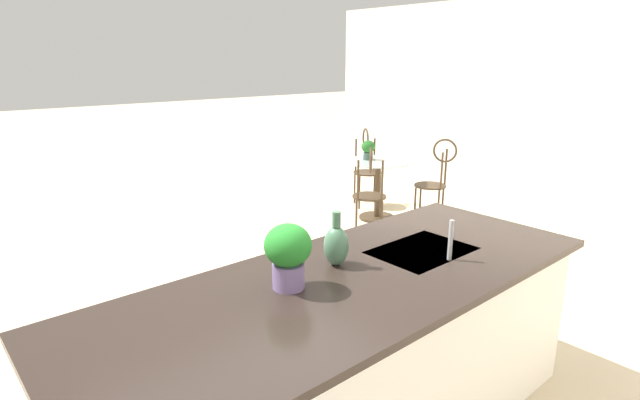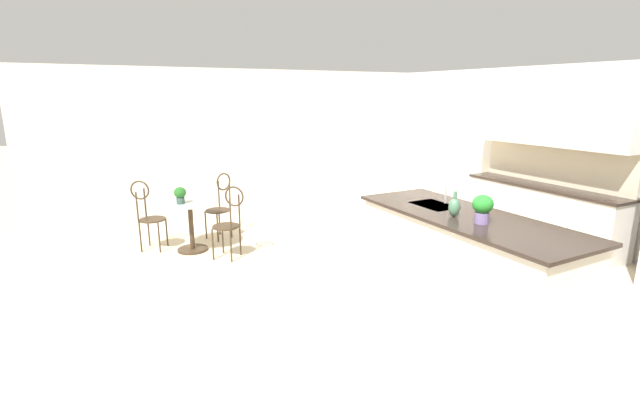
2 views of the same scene
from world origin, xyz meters
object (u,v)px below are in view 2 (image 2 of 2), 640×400
object	(u,v)px
vase_on_counter	(454,207)
chair_by_island	(229,219)
chair_toward_desk	(220,203)
chair_near_window	(148,212)
potted_plant_counter_near	(483,207)
bistro_table	(191,221)
potted_plant_on_table	(180,194)

from	to	relation	value
vase_on_counter	chair_by_island	bearing A→B (deg)	-139.96
chair_toward_desk	vase_on_counter	bearing A→B (deg)	28.40
chair_near_window	potted_plant_counter_near	distance (m)	4.64
chair_toward_desk	potted_plant_counter_near	bearing A→B (deg)	26.71
bistro_table	chair_near_window	distance (m)	0.65
vase_on_counter	potted_plant_counter_near	bearing A→B (deg)	8.72
chair_by_island	chair_toward_desk	bearing A→B (deg)	171.06
bistro_table	vase_on_counter	size ratio (longest dim) A/B	2.78
potted_plant_counter_near	vase_on_counter	bearing A→B (deg)	-171.28
chair_toward_desk	potted_plant_on_table	distance (m)	0.88
bistro_table	chair_by_island	bearing A→B (deg)	35.24
potted_plant_on_table	chair_toward_desk	bearing A→B (deg)	123.10
chair_by_island	chair_toward_desk	distance (m)	0.99
chair_near_window	chair_by_island	size ratio (longest dim) A/B	1.00
potted_plant_counter_near	vase_on_counter	distance (m)	0.36
vase_on_counter	potted_plant_on_table	bearing A→B (deg)	-138.87
bistro_table	chair_toward_desk	bearing A→B (deg)	126.02
chair_toward_desk	potted_plant_on_table	bearing A→B (deg)	-56.90
chair_by_island	potted_plant_on_table	size ratio (longest dim) A/B	4.36
bistro_table	potted_plant_counter_near	bearing A→B (deg)	36.55
chair_by_island	vase_on_counter	distance (m)	3.02
bistro_table	vase_on_counter	xyz separation A→B (m)	(2.86, 2.33, 0.58)
chair_toward_desk	potted_plant_counter_near	distance (m)	4.08
chair_near_window	vase_on_counter	bearing A→B (deg)	41.67
potted_plant_on_table	vase_on_counter	bearing A→B (deg)	41.13
chair_near_window	potted_plant_counter_near	xyz separation A→B (m)	(3.57, 2.92, 0.52)
chair_toward_desk	bistro_table	bearing A→B (deg)	-53.98
chair_by_island	chair_toward_desk	size ratio (longest dim) A/B	1.00
bistro_table	chair_by_island	world-z (taller)	chair_by_island
bistro_table	potted_plant_counter_near	distance (m)	4.05
chair_by_island	potted_plant_counter_near	world-z (taller)	potted_plant_counter_near
bistro_table	chair_near_window	bearing A→B (deg)	-123.56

